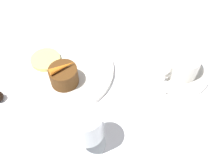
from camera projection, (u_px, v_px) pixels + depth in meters
ground_plane at (71, 72)px, 0.67m from camera, size 3.00×3.00×0.00m
dinner_plate at (63, 70)px, 0.66m from camera, size 0.26×0.26×0.01m
saucer at (180, 74)px, 0.66m from camera, size 0.14×0.14×0.01m
coffee_cup at (183, 64)px, 0.64m from camera, size 0.11×0.08×0.06m
spoon at (165, 79)px, 0.64m from camera, size 0.07×0.09×0.00m
wine_glass at (87, 127)px, 0.49m from camera, size 0.07×0.07×0.12m
fork at (123, 45)px, 0.73m from camera, size 0.02×0.18×0.01m
dessert_cake at (64, 76)px, 0.62m from camera, size 0.07×0.07×0.05m
carrot_garnish at (62, 67)px, 0.59m from camera, size 0.06×0.02×0.02m
pineapple_slice at (46, 60)px, 0.67m from camera, size 0.08×0.08×0.01m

